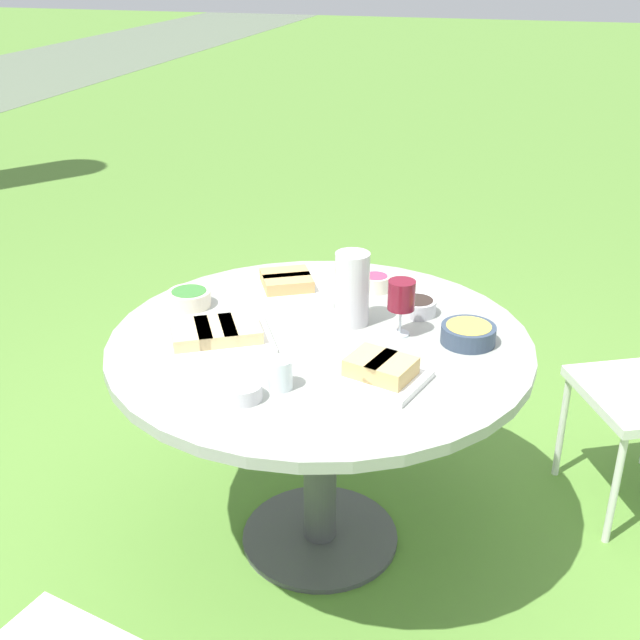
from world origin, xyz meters
name	(u,v)px	position (x,y,z in m)	size (l,w,h in m)	color
ground_plane	(320,538)	(0.00, 0.00, 0.00)	(40.00, 40.00, 0.00)	#5B8C38
dining_table	(320,371)	(0.00, 0.00, 0.66)	(1.29, 1.29, 0.78)	#4C4C51
water_pitcher	(352,288)	(0.13, -0.07, 0.89)	(0.12, 0.11, 0.23)	silver
wine_glass	(401,297)	(0.09, -0.23, 0.90)	(0.08, 0.08, 0.18)	silver
platter_bread_main	(216,335)	(-0.12, 0.29, 0.80)	(0.38, 0.41, 0.06)	white
platter_charcuterie	(375,370)	(-0.20, -0.22, 0.80)	(0.28, 0.35, 0.07)	white
platter_sandwich_side	(288,286)	(0.30, 0.20, 0.80)	(0.37, 0.36, 0.06)	white
bowl_fries	(468,333)	(0.09, -0.44, 0.81)	(0.16, 0.16, 0.06)	#334256
bowl_salad	(189,297)	(0.11, 0.48, 0.81)	(0.14, 0.14, 0.05)	beige
bowl_olives	(417,306)	(0.25, -0.25, 0.80)	(0.12, 0.12, 0.05)	silver
bowl_dip_red	(376,282)	(0.40, -0.09, 0.81)	(0.10, 0.10, 0.05)	beige
bowl_dip_cream	(243,390)	(-0.40, 0.10, 0.80)	(0.10, 0.10, 0.04)	silver
cup_water_near	(280,374)	(-0.32, 0.02, 0.82)	(0.07, 0.07, 0.09)	silver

